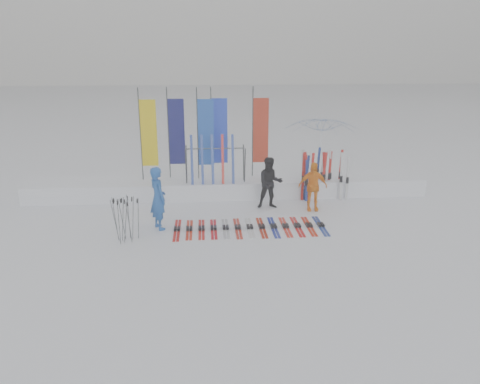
{
  "coord_description": "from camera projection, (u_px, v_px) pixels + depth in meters",
  "views": [
    {
      "loc": [
        -0.85,
        -11.52,
        5.01
      ],
      "look_at": [
        0.2,
        1.6,
        1.0
      ],
      "focal_mm": 35.0,
      "sensor_mm": 36.0,
      "label": 1
    }
  ],
  "objects": [
    {
      "name": "ground",
      "position": [
        237.0,
        245.0,
        12.51
      ],
      "size": [
        120.0,
        120.0,
        0.0
      ],
      "primitive_type": "plane",
      "color": "white",
      "rests_on": "ground"
    },
    {
      "name": "person_yellow",
      "position": [
        313.0,
        186.0,
        15.03
      ],
      "size": [
        0.95,
        0.43,
        1.6
      ],
      "primitive_type": "imported",
      "rotation": [
        0.0,
        0.0,
        -0.05
      ],
      "color": "orange",
      "rests_on": "ground"
    },
    {
      "name": "snow_bank",
      "position": [
        228.0,
        187.0,
        16.8
      ],
      "size": [
        14.0,
        1.6,
        0.6
      ],
      "primitive_type": "cube",
      "color": "white",
      "rests_on": "ground"
    },
    {
      "name": "person_black",
      "position": [
        270.0,
        183.0,
        15.23
      ],
      "size": [
        0.84,
        0.66,
        1.7
      ],
      "primitive_type": "imported",
      "rotation": [
        0.0,
        0.0,
        0.02
      ],
      "color": "black",
      "rests_on": "ground"
    },
    {
      "name": "pole_cluster",
      "position": [
        125.0,
        219.0,
        12.64
      ],
      "size": [
        0.7,
        0.55,
        1.25
      ],
      "color": "#595B60",
      "rests_on": "ground"
    },
    {
      "name": "upright_skis",
      "position": [
        320.0,
        175.0,
        16.38
      ],
      "size": [
        1.61,
        1.18,
        1.7
      ],
      "color": "navy",
      "rests_on": "ground"
    },
    {
      "name": "tent_canopy",
      "position": [
        320.0,
        149.0,
        18.38
      ],
      "size": [
        3.62,
        3.65,
        2.57
      ],
      "primitive_type": "imported",
      "rotation": [
        0.0,
        0.0,
        -0.36
      ],
      "color": "white",
      "rests_on": "ground"
    },
    {
      "name": "person_blue",
      "position": [
        158.0,
        198.0,
        13.43
      ],
      "size": [
        0.7,
        0.8,
        1.85
      ],
      "primitive_type": "imported",
      "rotation": [
        0.0,
        0.0,
        2.05
      ],
      "color": "#1C50A7",
      "rests_on": "ground"
    },
    {
      "name": "feather_flags",
      "position": [
        202.0,
        132.0,
        16.4
      ],
      "size": [
        4.5,
        0.28,
        3.2
      ],
      "color": "#383A3F",
      "rests_on": "ground"
    },
    {
      "name": "ski_rack",
      "position": [
        215.0,
        160.0,
        16.07
      ],
      "size": [
        2.04,
        0.8,
        1.23
      ],
      "color": "#383A3F",
      "rests_on": "ground"
    },
    {
      "name": "ski_row",
      "position": [
        250.0,
        227.0,
        13.69
      ],
      "size": [
        4.4,
        1.7,
        0.07
      ],
      "color": "red",
      "rests_on": "ground"
    }
  ]
}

